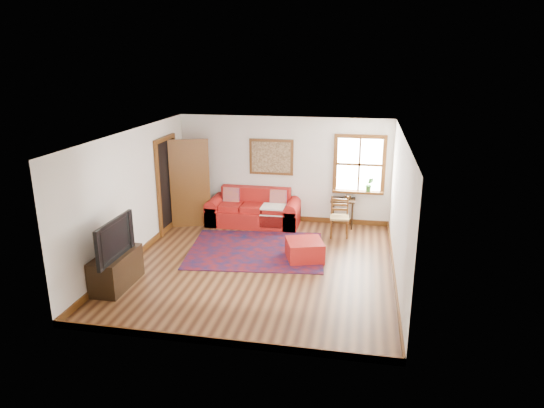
% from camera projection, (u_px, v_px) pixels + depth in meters
% --- Properties ---
extents(ground, '(5.50, 5.50, 0.00)m').
position_uv_depth(ground, '(260.00, 265.00, 9.23)').
color(ground, '#3B1E10').
rests_on(ground, ground).
extents(room_envelope, '(5.04, 5.54, 2.52)m').
position_uv_depth(room_envelope, '(259.00, 181.00, 8.77)').
color(room_envelope, silver).
rests_on(room_envelope, ground).
extents(window, '(1.18, 0.20, 1.38)m').
position_uv_depth(window, '(360.00, 171.00, 11.07)').
color(window, white).
rests_on(window, ground).
extents(doorway, '(0.89, 1.08, 2.14)m').
position_uv_depth(doorway, '(181.00, 183.00, 10.99)').
color(doorway, black).
rests_on(doorway, ground).
extents(framed_artwork, '(1.05, 0.07, 0.85)m').
position_uv_depth(framed_artwork, '(271.00, 157.00, 11.39)').
color(framed_artwork, '#5E3514').
rests_on(framed_artwork, ground).
extents(persian_rug, '(2.94, 2.46, 0.02)m').
position_uv_depth(persian_rug, '(256.00, 250.00, 9.94)').
color(persian_rug, '#5B0D10').
rests_on(persian_rug, ground).
extents(red_leather_sofa, '(2.15, 0.89, 0.84)m').
position_uv_depth(red_leather_sofa, '(254.00, 213.00, 11.46)').
color(red_leather_sofa, '#A81915').
rests_on(red_leather_sofa, ground).
extents(red_ottoman, '(0.85, 0.85, 0.39)m').
position_uv_depth(red_ottoman, '(305.00, 250.00, 9.45)').
color(red_ottoman, '#A81915').
rests_on(red_ottoman, ground).
extents(side_table, '(0.56, 0.42, 0.67)m').
position_uv_depth(side_table, '(343.00, 204.00, 11.18)').
color(side_table, black).
rests_on(side_table, ground).
extents(ladder_back_chair, '(0.44, 0.42, 0.87)m').
position_uv_depth(ladder_back_chair, '(339.00, 215.00, 10.65)').
color(ladder_back_chair, tan).
rests_on(ladder_back_chair, ground).
extents(media_cabinet, '(0.49, 1.09, 0.60)m').
position_uv_depth(media_cabinet, '(116.00, 270.00, 8.32)').
color(media_cabinet, black).
rests_on(media_cabinet, ground).
extents(television, '(0.15, 1.17, 0.68)m').
position_uv_depth(television, '(109.00, 239.00, 7.96)').
color(television, black).
rests_on(television, media_cabinet).
extents(candle_hurricane, '(0.12, 0.12, 0.18)m').
position_uv_depth(candle_hurricane, '(128.00, 241.00, 8.57)').
color(candle_hurricane, silver).
rests_on(candle_hurricane, media_cabinet).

